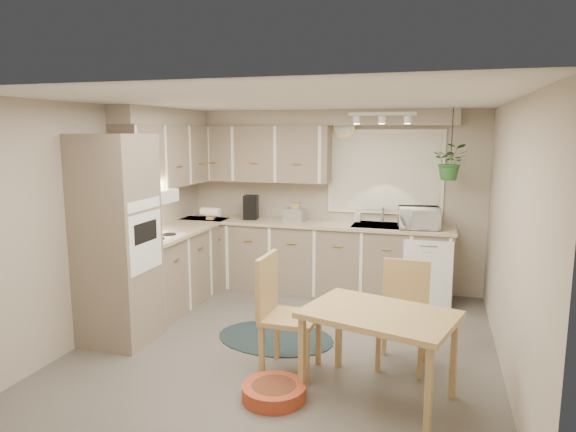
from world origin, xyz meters
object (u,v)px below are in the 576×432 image
object	(u,v)px
pet_bed	(274,392)
microwave	(419,215)
chair_back	(403,316)
braided_rug	(275,338)
dining_table	(378,355)
chair_left	(291,315)

from	to	relation	value
pet_bed	microwave	bearing A→B (deg)	70.53
microwave	chair_back	bearing A→B (deg)	-100.35
chair_back	braided_rug	world-z (taller)	chair_back
dining_table	pet_bed	bearing A→B (deg)	-161.33
chair_left	chair_back	distance (m)	1.01
chair_left	chair_back	bearing A→B (deg)	113.35
braided_rug	dining_table	bearing A→B (deg)	-38.26
dining_table	pet_bed	world-z (taller)	dining_table
braided_rug	microwave	world-z (taller)	microwave
chair_back	pet_bed	size ratio (longest dim) A/B	1.84
chair_left	dining_table	bearing A→B (deg)	74.10
braided_rug	pet_bed	xyz separation A→B (m)	(0.36, -1.17, 0.05)
dining_table	microwave	xyz separation A→B (m)	(0.19, 2.50, 0.75)
pet_bed	chair_back	bearing A→B (deg)	43.71
chair_back	braided_rug	size ratio (longest dim) A/B	0.77
chair_back	braided_rug	bearing A→B (deg)	-9.51
dining_table	pet_bed	distance (m)	0.88
chair_left	pet_bed	xyz separation A→B (m)	(0.01, -0.52, -0.47)
chair_back	braided_rug	distance (m)	1.41
pet_bed	braided_rug	bearing A→B (deg)	107.24
chair_left	braided_rug	bearing A→B (deg)	-149.96
braided_rug	pet_bed	size ratio (longest dim) A/B	2.38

